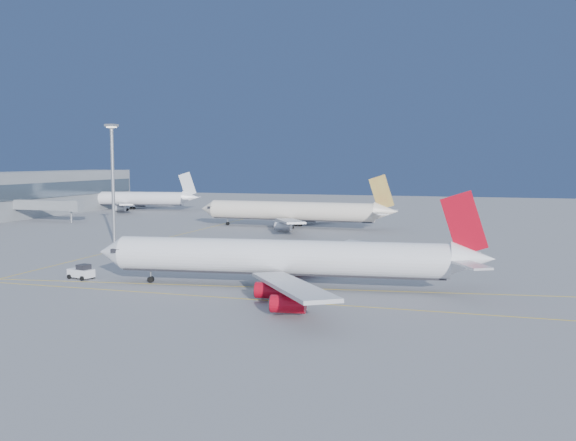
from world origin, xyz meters
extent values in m
plane|color=slate|center=(0.00, 0.00, 0.00)|extent=(500.00, 500.00, 0.00)
cube|color=gray|center=(-115.00, 85.00, 7.50)|extent=(18.00, 110.00, 15.00)
cube|color=#3F4C59|center=(-105.80, 85.00, 9.00)|extent=(0.40, 107.80, 5.00)
cube|color=gray|center=(-95.00, 72.00, 5.20)|extent=(22.00, 3.00, 3.00)
cylinder|color=gray|center=(-86.00, 72.00, 2.60)|extent=(0.70, 0.70, 5.20)
cube|color=gray|center=(-84.00, 72.00, 5.20)|extent=(3.20, 3.60, 3.40)
cube|color=gold|center=(5.00, -14.00, 0.01)|extent=(90.00, 0.18, 0.02)
cube|color=gold|center=(0.00, -6.00, 0.01)|extent=(118.86, 16.88, 0.02)
cube|color=gold|center=(-40.00, 30.00, 0.01)|extent=(0.18, 140.00, 0.02)
cylinder|color=white|center=(4.94, -4.93, 4.60)|extent=(49.85, 10.50, 5.14)
cone|color=white|center=(-21.64, -7.84, 4.60)|extent=(4.52, 5.54, 5.14)
cone|color=white|center=(32.66, -1.90, 5.14)|extent=(6.69, 5.52, 4.88)
cube|color=black|center=(-19.97, -7.66, 5.14)|extent=(1.94, 5.00, 0.62)
cube|color=#B7B7BC|center=(10.97, -18.74, 3.19)|extent=(17.56, 24.15, 0.49)
cube|color=#B7B7BC|center=(7.84, 9.85, 3.19)|extent=(12.97, 25.71, 0.49)
cube|color=#A60718|center=(31.34, -2.04, 10.09)|extent=(6.81, 1.14, 9.37)
cylinder|color=gray|center=(-15.27, -7.14, 1.51)|extent=(0.21, 0.21, 2.04)
cylinder|color=black|center=(-15.27, -7.14, 0.49)|extent=(1.04, 0.72, 0.97)
cylinder|color=gray|center=(6.21, -8.45, 1.51)|extent=(0.28, 0.28, 2.04)
cylinder|color=black|center=(6.21, -8.45, 0.49)|extent=(1.05, 0.90, 0.97)
cylinder|color=gray|center=(5.42, -1.23, 1.51)|extent=(0.28, 0.28, 2.04)
cylinder|color=black|center=(5.42, -1.23, 0.49)|extent=(1.05, 0.90, 0.97)
cylinder|color=#A60718|center=(6.90, -14.53, 1.53)|extent=(4.47, 2.66, 2.21)
cylinder|color=#A60718|center=(11.48, -21.78, 1.53)|extent=(4.47, 2.66, 2.21)
cylinder|color=#A60718|center=(4.78, 4.87, 1.53)|extent=(4.47, 2.66, 2.21)
cylinder|color=#A60718|center=(7.68, 12.93, 1.53)|extent=(4.47, 2.66, 2.21)
cylinder|color=beige|center=(-17.81, 77.74, 4.72)|extent=(47.76, 6.74, 5.22)
cone|color=beige|center=(-43.62, 78.56, 4.72)|extent=(4.29, 5.35, 5.22)
cone|color=beige|center=(9.19, 76.87, 5.27)|extent=(6.56, 5.16, 4.96)
cube|color=black|center=(-41.88, 78.51, 5.27)|extent=(1.62, 5.00, 0.64)
cube|color=#B7B7BC|center=(-13.85, 63.22, 3.28)|extent=(14.80, 25.32, 0.50)
cube|color=#B7B7BC|center=(-12.93, 91.97, 3.28)|extent=(16.14, 24.88, 0.50)
cube|color=gold|center=(7.82, 76.92, 10.37)|extent=(7.05, 0.64, 9.69)
cylinder|color=gray|center=(-37.32, 78.36, 1.56)|extent=(0.22, 0.22, 2.11)
cylinder|color=black|center=(-37.32, 78.36, 0.50)|extent=(1.03, 0.67, 1.01)
cylinder|color=gray|center=(-17.01, 74.00, 1.56)|extent=(0.29, 0.29, 2.11)
cylinder|color=black|center=(-17.01, 74.00, 0.50)|extent=(1.03, 0.86, 1.01)
cylinder|color=gray|center=(-16.78, 81.41, 1.56)|extent=(0.29, 0.29, 2.11)
cylinder|color=black|center=(-16.78, 81.41, 0.50)|extent=(1.03, 0.86, 1.01)
cylinder|color=#B7B7BC|center=(-16.39, 65.86, 1.56)|extent=(4.47, 2.43, 2.29)
cylinder|color=#B7B7BC|center=(-15.64, 89.50, 1.56)|extent=(4.47, 2.43, 2.29)
cylinder|color=white|center=(-96.10, 120.84, 4.52)|extent=(44.56, 12.28, 4.97)
cone|color=white|center=(-119.89, 116.82, 4.52)|extent=(4.76, 5.56, 4.97)
cone|color=white|center=(-71.17, 125.04, 5.06)|extent=(6.91, 5.69, 4.72)
cube|color=black|center=(-118.23, 117.10, 5.06)|extent=(2.18, 4.89, 0.62)
cube|color=#B7B7BC|center=(-89.85, 108.24, 3.16)|extent=(17.65, 22.14, 0.49)
cube|color=#B7B7BC|center=(-94.33, 134.79, 3.16)|extent=(11.15, 24.26, 0.49)
cube|color=silver|center=(-72.48, 124.82, 9.98)|extent=(6.79, 1.53, 9.39)
cylinder|color=gray|center=(-114.03, 117.81, 1.51)|extent=(0.21, 0.21, 2.04)
cylinder|color=black|center=(-114.03, 117.81, 0.49)|extent=(1.07, 0.77, 0.98)
cylinder|color=gray|center=(-94.63, 117.49, 1.51)|extent=(0.28, 0.28, 2.04)
cylinder|color=black|center=(-94.63, 117.49, 0.49)|extent=(1.09, 0.95, 0.98)
cylinder|color=gray|center=(-95.81, 124.48, 1.51)|extent=(0.28, 0.28, 2.04)
cylinder|color=black|center=(-95.81, 124.48, 0.49)|extent=(1.09, 0.95, 0.98)
cylinder|color=#B7B7BC|center=(-92.71, 110.18, 1.49)|extent=(4.57, 2.90, 2.22)
cylinder|color=#B7B7BC|center=(-96.39, 132.01, 1.49)|extent=(4.57, 2.90, 2.22)
cube|color=white|center=(-27.57, -7.50, 0.95)|extent=(4.59, 3.05, 1.26)
cube|color=black|center=(-26.96, -7.65, 1.89)|extent=(2.06, 2.14, 0.95)
cylinder|color=black|center=(-29.26, -8.23, 0.37)|extent=(0.80, 0.53, 0.74)
cylinder|color=black|center=(-28.74, -6.08, 0.37)|extent=(0.80, 0.53, 0.74)
cylinder|color=black|center=(-26.40, -8.93, 0.37)|extent=(0.80, 0.53, 0.74)
cylinder|color=black|center=(-25.88, -6.78, 0.37)|extent=(0.80, 0.53, 0.74)
cylinder|color=gray|center=(-46.94, 33.30, 13.30)|extent=(0.75, 0.75, 26.61)
cube|color=gray|center=(-46.94, 33.30, 26.82)|extent=(2.34, 2.34, 0.53)
cube|color=white|center=(-46.94, 33.30, 26.40)|extent=(1.70, 1.70, 0.27)
camera|label=1|loc=(33.59, -94.97, 18.92)|focal=40.00mm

